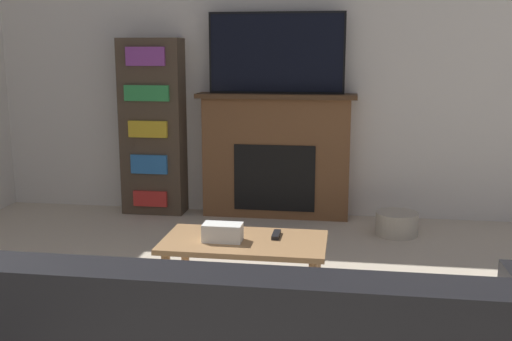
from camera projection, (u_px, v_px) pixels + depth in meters
The scene contains 8 objects.
wall_back at pixel (287, 64), 5.26m from camera, with size 6.34×0.06×2.70m.
fireplace at pixel (276, 155), 5.29m from camera, with size 1.39×0.28×1.10m.
tv at pixel (276, 53), 5.10m from camera, with size 1.17×0.03×0.69m.
coffee_table at pixel (244, 249), 3.40m from camera, with size 0.93×0.51×0.41m.
tissue_box at pixel (223, 232), 3.36m from camera, with size 0.22×0.12×0.10m.
remote_control at pixel (276, 235), 3.45m from camera, with size 0.04×0.15×0.02m.
bookshelf at pixel (153, 127), 5.39m from camera, with size 0.56×0.29×1.57m.
storage_basket at pixel (397, 224), 4.82m from camera, with size 0.34×0.34×0.19m.
Camera 1 is at (0.53, -0.97, 1.45)m, focal length 42.00 mm.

